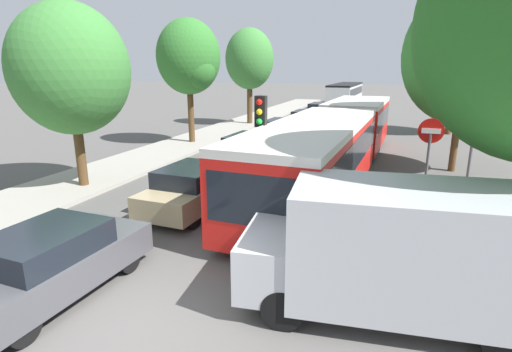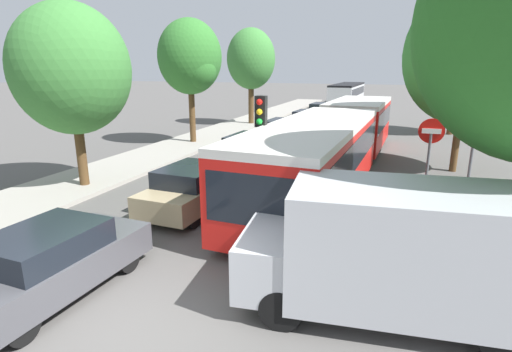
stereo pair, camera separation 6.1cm
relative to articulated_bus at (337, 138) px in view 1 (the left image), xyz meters
The scene contains 19 objects.
ground_plane 11.36m from the articulated_bus, 98.63° to the right, with size 200.00×200.00×0.00m, color #565451.
kerb_strip_left 13.26m from the articulated_bus, 131.66° to the left, with size 3.20×51.97×0.14m, color #9E998E.
articulated_bus is the anchor object (origin of this frame).
city_bus_rear 31.04m from the articulated_bus, 96.46° to the left, with size 2.73×11.10×2.38m.
queued_car_graphite 11.33m from the articulated_bus, 109.12° to the right, with size 1.83×3.96×1.35m.
queued_car_tan 6.61m from the articulated_bus, 121.42° to the right, with size 1.86×4.02×1.37m.
queued_car_black 3.68m from the articulated_bus, behind, with size 1.96×4.23×1.44m.
queued_car_blue 6.55m from the articulated_bus, 124.96° to the left, with size 1.92×4.15×1.41m.
queued_car_navy 11.13m from the articulated_bus, 108.32° to the left, with size 1.90×4.10×1.40m.
queued_car_green 16.29m from the articulated_bus, 102.41° to the left, with size 1.96×4.24×1.45m.
white_van 9.47m from the articulated_bus, 75.32° to the right, with size 5.18×2.48×2.31m.
traffic_light 5.08m from the articulated_bus, 108.74° to the right, with size 0.32×0.36×3.40m.
no_entry_sign 4.81m from the articulated_bus, 49.82° to the right, with size 0.70×0.08×2.82m.
direction_sign_post 4.86m from the articulated_bus, 14.62° to the right, with size 0.17×1.40×3.60m.
tree_left_mid 9.91m from the articulated_bus, 149.13° to the right, with size 3.86×3.86×6.28m.
tree_left_far 9.87m from the articulated_bus, 155.23° to the left, with size 3.41×3.41×6.70m.
tree_left_distant 15.04m from the articulated_bus, 123.74° to the left, with size 3.47×3.47×6.89m.
tree_right_mid 5.93m from the articulated_bus, 26.41° to the left, with size 4.80×4.80×7.34m.
tree_right_far 13.97m from the articulated_bus, 66.48° to the left, with size 4.60×4.60×7.40m.
Camera 1 is at (3.82, -4.64, 4.21)m, focal length 28.00 mm.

